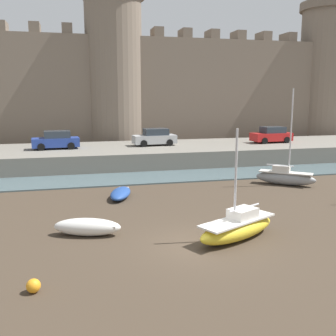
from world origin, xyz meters
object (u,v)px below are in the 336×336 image
object	(u,v)px
car_quay_west	(56,140)
car_quay_centre_west	(155,137)
rowboat_foreground_right	(121,193)
sailboat_foreground_left	(238,227)
sailboat_foreground_centre	(285,177)
car_quay_centre_east	(272,135)
rowboat_midflat_left	(87,227)
mooring_buoy_off_centre	(33,286)

from	to	relation	value
car_quay_west	car_quay_centre_west	bearing A→B (deg)	2.37
car_quay_west	rowboat_foreground_right	bearing A→B (deg)	-71.63
car_quay_centre_west	sailboat_foreground_left	bearing A→B (deg)	-91.93
sailboat_foreground_centre	car_quay_centre_east	world-z (taller)	sailboat_foreground_centre
car_quay_centre_east	car_quay_west	xyz separation A→B (m)	(-21.20, 0.20, 0.00)
car_quay_centre_west	car_quay_west	bearing A→B (deg)	-177.63
sailboat_foreground_left	car_quay_west	world-z (taller)	sailboat_foreground_left
rowboat_midflat_left	sailboat_foreground_left	world-z (taller)	sailboat_foreground_left
sailboat_foreground_left	mooring_buoy_off_centre	bearing A→B (deg)	-160.57
rowboat_foreground_right	sailboat_foreground_left	size ratio (longest dim) A/B	0.65
sailboat_foreground_left	sailboat_foreground_centre	size ratio (longest dim) A/B	0.73
sailboat_foreground_centre	mooring_buoy_off_centre	world-z (taller)	sailboat_foreground_centre
car_quay_west	car_quay_centre_west	world-z (taller)	same
rowboat_midflat_left	car_quay_west	size ratio (longest dim) A/B	0.77
rowboat_midflat_left	car_quay_centre_east	world-z (taller)	car_quay_centre_east
rowboat_midflat_left	car_quay_centre_west	size ratio (longest dim) A/B	0.77
sailboat_foreground_centre	mooring_buoy_off_centre	bearing A→B (deg)	-142.77
rowboat_midflat_left	car_quay_west	xyz separation A→B (m)	(-1.96, 19.06, 1.92)
sailboat_foreground_left	sailboat_foreground_centre	xyz separation A→B (m)	(7.67, 9.24, 0.05)
car_quay_centre_east	rowboat_midflat_left	bearing A→B (deg)	-135.58
sailboat_foreground_centre	sailboat_foreground_left	bearing A→B (deg)	-129.69
sailboat_foreground_left	rowboat_foreground_right	bearing A→B (deg)	116.66
rowboat_foreground_right	sailboat_foreground_centre	world-z (taller)	sailboat_foreground_centre
rowboat_midflat_left	sailboat_foreground_centre	distance (m)	15.86
sailboat_foreground_left	car_quay_west	distance (m)	22.79
mooring_buoy_off_centre	car_quay_centre_west	xyz separation A→B (m)	(9.11, 24.43, 2.10)
mooring_buoy_off_centre	car_quay_centre_east	bearing A→B (deg)	48.42
sailboat_foreground_left	car_quay_west	bearing A→B (deg)	111.77
sailboat_foreground_centre	car_quay_west	xyz separation A→B (m)	(-16.09, 11.86, 1.74)
sailboat_foreground_left	car_quay_west	size ratio (longest dim) A/B	1.17
car_quay_centre_east	car_quay_centre_west	xyz separation A→B (m)	(-12.05, 0.58, 0.00)
car_quay_centre_east	sailboat_foreground_centre	bearing A→B (deg)	-113.66
car_quay_centre_east	sailboat_foreground_left	bearing A→B (deg)	-121.44
car_quay_west	rowboat_midflat_left	bearing A→B (deg)	-84.13
sailboat_foreground_left	car_quay_centre_east	distance (m)	24.55
rowboat_midflat_left	car_quay_centre_east	bearing A→B (deg)	44.42
car_quay_centre_east	car_quay_centre_west	distance (m)	12.06
sailboat_foreground_centre	car_quay_west	bearing A→B (deg)	143.62
sailboat_foreground_left	car_quay_centre_west	distance (m)	21.56
mooring_buoy_off_centre	sailboat_foreground_left	bearing A→B (deg)	19.43
mooring_buoy_off_centre	car_quay_west	xyz separation A→B (m)	(-0.04, 24.05, 2.10)
sailboat_foreground_left	car_quay_centre_east	xyz separation A→B (m)	(12.77, 20.89, 1.79)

